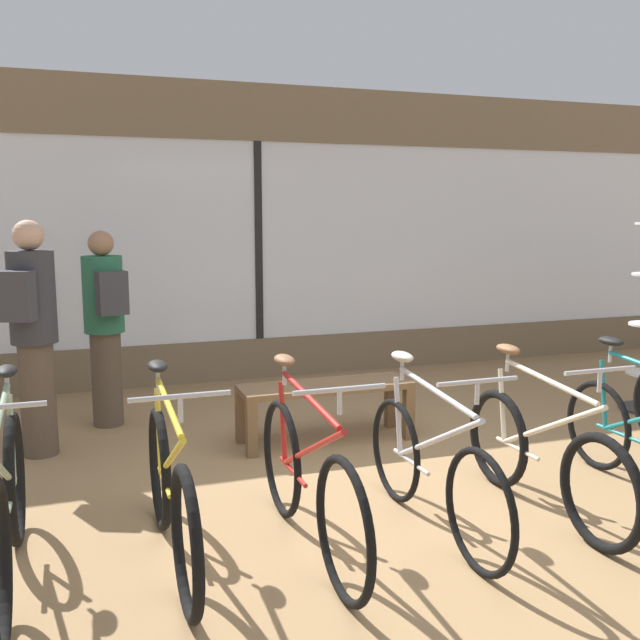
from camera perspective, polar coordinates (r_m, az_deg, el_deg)
The scene contains 10 objects.
ground_plane at distance 4.79m, azimuth 6.61°, elevation -14.13°, with size 24.00×24.00×0.00m, color #99754C.
shop_back_wall at distance 7.88m, azimuth -4.99°, elevation 7.09°, with size 12.00×0.08×3.20m.
bicycle_far_left at distance 3.93m, azimuth -23.75°, elevation -13.70°, with size 0.46×1.81×1.06m.
bicycle_left at distance 3.91m, azimuth -11.85°, elevation -13.42°, with size 0.46×1.72×1.04m.
bicycle_center_left at distance 3.97m, azimuth -1.00°, elevation -12.78°, with size 0.46×1.77×1.04m.
bicycle_center at distance 4.26m, azimuth 8.89°, elevation -11.62°, with size 0.46×1.67×1.01m.
bicycle_center_right at distance 4.65m, azimuth 17.37°, elevation -10.34°, with size 0.46×1.66×1.01m.
display_bench at distance 5.78m, azimuth 0.44°, elevation -5.93°, with size 1.40×0.44×0.48m.
customer_near_rack at distance 5.74m, azimuth -21.98°, elevation -0.78°, with size 0.45×0.55×1.79m.
customer_by_window at distance 6.37m, azimuth -16.82°, elevation -0.17°, with size 0.42×0.54×1.69m.
Camera 1 is at (-1.95, -3.96, 1.85)m, focal length 40.00 mm.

